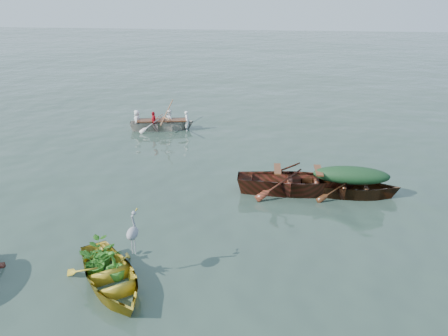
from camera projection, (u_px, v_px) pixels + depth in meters
The scene contains 11 objects.
ground at pixel (236, 244), 10.46m from camera, with size 140.00×140.00×0.00m, color #314439.
yellow_dinghy at pixel (111, 286), 8.91m from camera, with size 1.41×3.26×0.88m, color gold.
green_tarp_boat at pixel (349, 196), 12.95m from camera, with size 1.24×3.99×0.91m, color #42220F.
open_wooden_boat at pixel (296, 193), 13.16m from camera, with size 1.55×4.97×1.20m, color maroon.
rowed_boat at pixel (163, 130), 19.33m from camera, with size 1.17×3.91×0.91m, color silver.
green_tarp_cover at pixel (352, 174), 12.68m from camera, with size 0.68×2.20×0.52m, color #163519.
thwart_benches at pixel (298, 174), 12.93m from camera, with size 0.93×2.48×0.04m, color #572A14, non-canonical shape.
heron at pixel (133, 240), 8.88m from camera, with size 0.28×0.40×0.92m, color #989BA1, non-canonical shape.
dinghy_weeds at pixel (101, 243), 9.09m from camera, with size 0.70×0.90×0.60m, color #33691B.
rowers at pixel (162, 111), 19.02m from camera, with size 1.06×2.74×0.76m, color silver.
oars at pixel (162, 119), 19.15m from camera, with size 2.60×0.60×0.06m, color #9E633C, non-canonical shape.
Camera 1 is at (1.17, -8.98, 5.53)m, focal length 35.00 mm.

